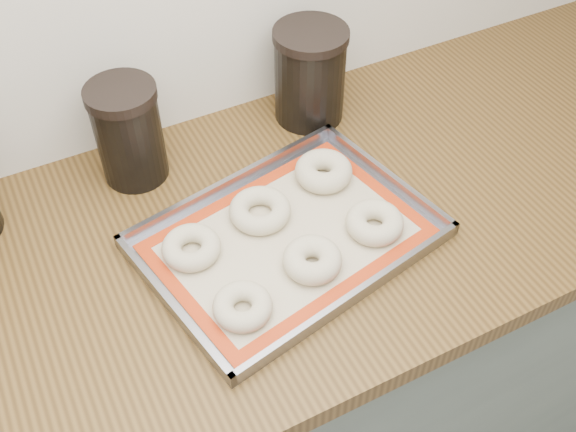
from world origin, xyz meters
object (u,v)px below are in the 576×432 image
bagel_front_left (243,306)px  bagel_front_right (375,223)px  bagel_back_left (191,247)px  bagel_back_mid (260,210)px  baking_tray (288,238)px  canister_mid (129,133)px  bagel_back_right (324,171)px  canister_right (310,75)px  bagel_front_mid (312,260)px

bagel_front_left → bagel_front_right: 0.27m
bagel_back_left → bagel_back_mid: bagel_back_mid is taller
baking_tray → canister_mid: size_ratio=2.77×
bagel_back_right → canister_right: size_ratio=0.54×
canister_mid → baking_tray: bearing=-58.2°
baking_tray → canister_right: canister_right is taller
bagel_front_right → bagel_back_right: bearing=96.0°
bagel_front_left → baking_tray: bearing=38.2°
bagel_front_mid → canister_mid: bearing=117.1°
bagel_front_right → bagel_back_left: size_ratio=1.01×
bagel_back_right → canister_mid: canister_mid is taller
baking_tray → bagel_back_mid: 0.07m
bagel_front_right → canister_right: size_ratio=0.51×
bagel_front_mid → canister_right: size_ratio=0.50×
bagel_front_mid → bagel_back_right: bagel_back_right is taller
canister_mid → bagel_back_right: bearing=-30.8°
bagel_back_left → bagel_front_mid: bearing=-35.3°
bagel_front_left → canister_right: size_ratio=0.48×
bagel_front_right → canister_right: canister_right is taller
bagel_front_left → bagel_back_left: same height
bagel_front_left → canister_right: canister_right is taller
bagel_front_mid → canister_mid: size_ratio=0.51×
baking_tray → bagel_back_left: 0.16m
bagel_back_mid → canister_right: (0.21, 0.21, 0.07)m
bagel_front_right → bagel_back_right: (-0.02, 0.15, 0.00)m
canister_right → bagel_front_left: bearing=-129.9°
baking_tray → bagel_back_right: size_ratio=5.03×
canister_right → canister_mid: bearing=-179.0°
baking_tray → bagel_back_left: bagel_back_left is taller
bagel_front_mid → bagel_back_right: bearing=55.8°
bagel_front_left → bagel_back_left: 0.14m
bagel_front_mid → bagel_back_left: 0.20m
bagel_back_right → canister_right: (0.07, 0.18, 0.07)m
bagel_back_right → canister_right: canister_right is taller
baking_tray → bagel_front_left: bearing=-141.8°
canister_mid → canister_right: canister_right is taller
baking_tray → canister_mid: canister_mid is taller
bagel_front_right → bagel_back_mid: 0.19m
baking_tray → bagel_back_right: bagel_back_right is taller
bagel_back_mid → canister_mid: size_ratio=0.56×
bagel_front_right → bagel_back_left: bearing=162.9°
bagel_front_right → bagel_back_right: bagel_back_right is taller
bagel_back_mid → bagel_front_left: bearing=-123.0°
bagel_front_left → bagel_front_right: (0.26, 0.05, 0.00)m
bagel_back_right → bagel_front_left: bearing=-141.4°
canister_right → bagel_back_mid: bearing=-134.4°
baking_tray → bagel_front_mid: bearing=-84.6°
baking_tray → bagel_front_right: 0.15m
bagel_front_left → bagel_back_right: bearing=38.6°
baking_tray → bagel_back_mid: bagel_back_mid is taller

